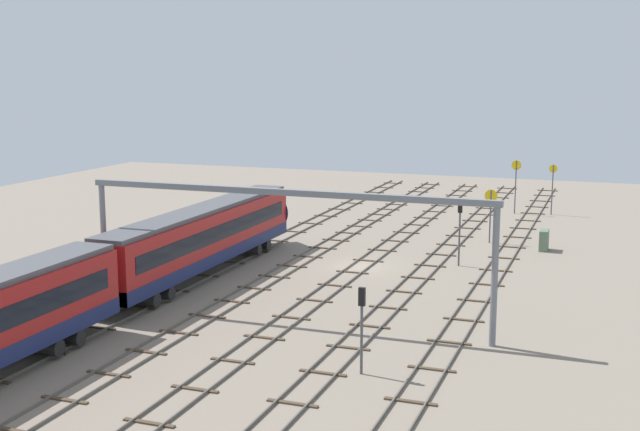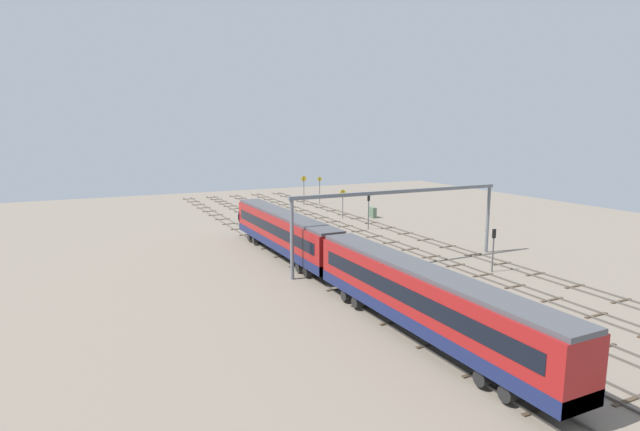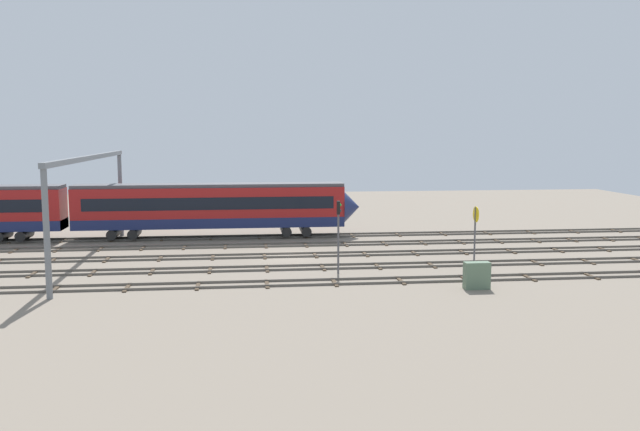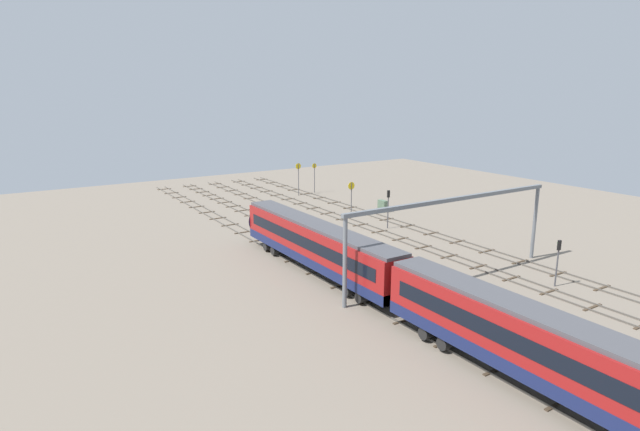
# 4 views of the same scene
# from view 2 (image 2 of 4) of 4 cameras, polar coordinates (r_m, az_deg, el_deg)

# --- Properties ---
(ground_plane) EXTENTS (110.93, 110.93, 0.00)m
(ground_plane) POSITION_cam_2_polar(r_m,az_deg,el_deg) (65.88, 1.66, -2.49)
(ground_plane) COLOR gray
(track_near_foreground) EXTENTS (94.93, 2.40, 0.16)m
(track_near_foreground) POSITION_cam_2_polar(r_m,az_deg,el_deg) (70.80, 8.64, -1.68)
(track_near_foreground) COLOR #59544C
(track_near_foreground) RESTS_ON ground
(track_second_near) EXTENTS (94.93, 2.40, 0.16)m
(track_second_near) POSITION_cam_2_polar(r_m,az_deg,el_deg) (68.21, 5.28, -2.05)
(track_second_near) COLOR #59544C
(track_second_near) RESTS_ON ground
(track_middle) EXTENTS (94.93, 2.40, 0.16)m
(track_middle) POSITION_cam_2_polar(r_m,az_deg,el_deg) (65.87, 1.66, -2.43)
(track_middle) COLOR #59544C
(track_middle) RESTS_ON ground
(track_second_far) EXTENTS (94.93, 2.40, 0.16)m
(track_second_far) POSITION_cam_2_polar(r_m,az_deg,el_deg) (63.82, -2.21, -2.84)
(track_second_far) COLOR #59544C
(track_second_far) RESTS_ON ground
(track_with_train) EXTENTS (94.93, 2.40, 0.16)m
(track_with_train) POSITION_cam_2_polar(r_m,az_deg,el_deg) (62.08, -6.32, -3.25)
(track_with_train) COLOR #59544C
(track_with_train) RESTS_ON ground
(train) EXTENTS (50.40, 3.24, 4.80)m
(train) POSITION_cam_2_polar(r_m,az_deg,el_deg) (45.14, 1.47, -4.75)
(train) COLOR maroon
(train) RESTS_ON ground
(overhead_gantry) EXTENTS (0.40, 24.77, 7.87)m
(overhead_gantry) POSITION_cam_2_polar(r_m,az_deg,el_deg) (52.24, 9.09, 1.17)
(overhead_gantry) COLOR slate
(overhead_gantry) RESTS_ON ground
(speed_sign_near_foreground) EXTENTS (0.14, 0.83, 5.11)m
(speed_sign_near_foreground) POSITION_cam_2_polar(r_m,az_deg,el_deg) (95.40, -0.05, 3.29)
(speed_sign_near_foreground) COLOR #4C4C51
(speed_sign_near_foreground) RESTS_ON ground
(speed_sign_mid_trackside) EXTENTS (0.14, 1.08, 4.58)m
(speed_sign_mid_trackside) POSITION_cam_2_polar(r_m,az_deg,el_deg) (79.44, 2.59, 1.89)
(speed_sign_mid_trackside) COLOR #4C4C51
(speed_sign_mid_trackside) RESTS_ON ground
(speed_sign_far_trackside) EXTENTS (0.14, 0.99, 5.48)m
(speed_sign_far_trackside) POSITION_cam_2_polar(r_m,az_deg,el_deg) (93.25, -1.85, 3.36)
(speed_sign_far_trackside) COLOR #4C4C51
(speed_sign_far_trackside) RESTS_ON ground
(signal_light_trackside_approach) EXTENTS (0.31, 0.32, 4.96)m
(signal_light_trackside_approach) POSITION_cam_2_polar(r_m,az_deg,el_deg) (71.04, 5.52, 1.01)
(signal_light_trackside_approach) COLOR #4C4C51
(signal_light_trackside_approach) RESTS_ON ground
(signal_light_trackside_departure) EXTENTS (0.31, 0.32, 4.32)m
(signal_light_trackside_departure) POSITION_cam_2_polar(r_m,az_deg,el_deg) (52.38, 19.06, -3.05)
(signal_light_trackside_departure) COLOR #4C4C51
(signal_light_trackside_departure) RESTS_ON ground
(relay_cabinet) EXTENTS (1.59, 0.67, 1.67)m
(relay_cabinet) POSITION_cam_2_polar(r_m,az_deg,el_deg) (80.83, 5.95, 0.35)
(relay_cabinet) COLOR #597259
(relay_cabinet) RESTS_ON ground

